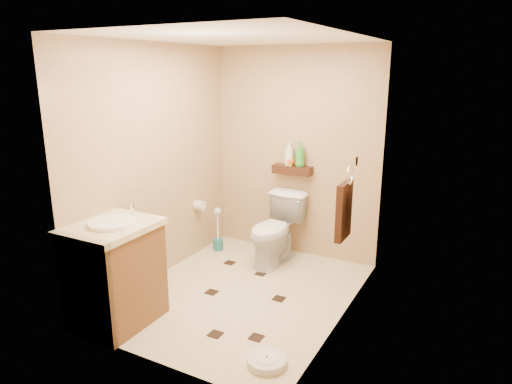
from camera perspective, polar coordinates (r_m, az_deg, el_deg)
The scene contains 18 objects.
ground at distance 4.61m, azimuth -1.76°, elevation -12.56°, with size 2.50×2.50×0.00m, color #BBAD89.
wall_back at distance 5.28m, azimuth 4.94°, elevation 4.84°, with size 2.00×0.04×2.40m, color tan.
wall_front at distance 3.20m, azimuth -13.17°, elevation -2.38°, with size 2.00×0.04×2.40m, color tan.
wall_left at distance 4.76m, azimuth -12.40°, elevation 3.38°, with size 0.04×2.50×2.40m, color tan.
wall_right at distance 3.80m, azimuth 11.28°, elevation 0.48°, with size 0.04×2.50×2.40m, color tan.
ceiling at distance 4.08m, azimuth -2.05°, elevation 18.77°, with size 2.00×2.50×0.02m, color white.
wall_shelf at distance 5.24m, azimuth 4.55°, elevation 2.77°, with size 0.46×0.14×0.10m, color #3C1B10.
floor_accents at distance 4.55m, azimuth -1.73°, elevation -12.92°, with size 1.08×1.40×0.01m.
toilet at distance 5.14m, azimuth 2.41°, elevation -4.76°, with size 0.44×0.77×0.78m, color white.
vanity at distance 4.13m, azimuth -17.21°, elevation -9.59°, with size 0.61×0.74×1.04m.
bathroom_scale at distance 3.64m, azimuth 1.35°, elevation -20.32°, with size 0.34×0.34×0.06m.
toilet_brush at distance 5.58m, azimuth -4.78°, elevation -5.39°, with size 0.12×0.12×0.54m.
towel_ring at distance 4.12m, azimuth 10.99°, elevation -2.02°, with size 0.12×0.30×0.76m.
toilet_paper at distance 5.36m, azimuth -7.06°, elevation -1.66°, with size 0.12×0.11×0.12m.
bottle_a at distance 5.22m, azimuth 4.18°, elevation 4.84°, with size 0.11×0.11×0.28m, color silver.
bottle_b at distance 5.23m, azimuth 4.22°, elevation 4.30°, with size 0.08×0.08×0.18m, color #F8FF35.
bottle_c at distance 5.23m, azimuth 4.29°, elevation 4.11°, with size 0.11×0.11×0.14m, color #DD5D1A.
bottle_d at distance 5.17m, azimuth 5.52°, elevation 4.72°, with size 0.11×0.11×0.28m, color green.
Camera 1 is at (2.05, -3.52, 2.15)m, focal length 32.00 mm.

